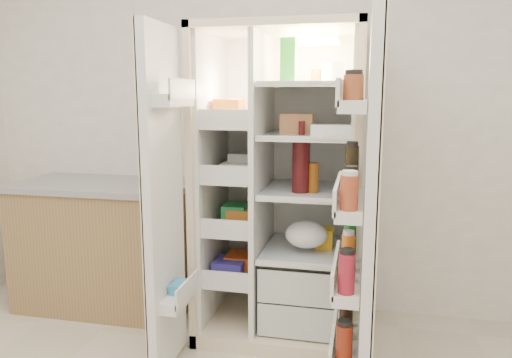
# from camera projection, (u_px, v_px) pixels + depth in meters

# --- Properties ---
(wall_back) EXTENTS (4.00, 0.02, 2.70)m
(wall_back) POSITION_uv_depth(u_px,v_px,m) (266.00, 106.00, 3.18)
(wall_back) COLOR white
(wall_back) RESTS_ON floor
(refrigerator) EXTENTS (0.92, 0.70, 1.80)m
(refrigerator) POSITION_uv_depth(u_px,v_px,m) (285.00, 210.00, 2.91)
(refrigerator) COLOR beige
(refrigerator) RESTS_ON floor
(freezer_door) EXTENTS (0.15, 0.40, 1.72)m
(freezer_door) POSITION_uv_depth(u_px,v_px,m) (164.00, 203.00, 2.41)
(freezer_door) COLOR silver
(freezer_door) RESTS_ON floor
(fridge_door) EXTENTS (0.17, 0.58, 1.72)m
(fridge_door) POSITION_uv_depth(u_px,v_px,m) (365.00, 222.00, 2.12)
(fridge_door) COLOR silver
(fridge_door) RESTS_ON floor
(kitchen_counter) EXTENTS (1.17, 0.63, 0.85)m
(kitchen_counter) POSITION_uv_depth(u_px,v_px,m) (108.00, 244.00, 3.27)
(kitchen_counter) COLOR olive
(kitchen_counter) RESTS_ON floor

